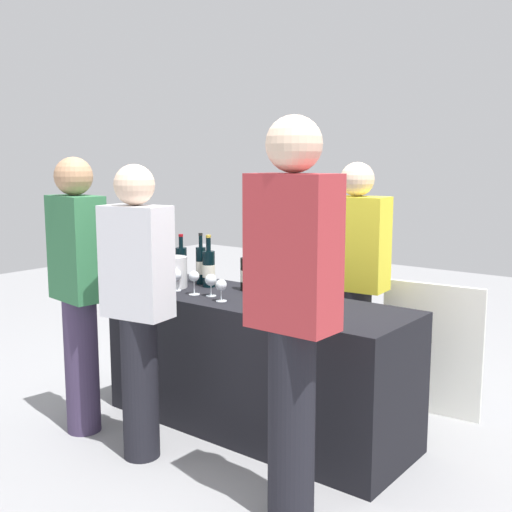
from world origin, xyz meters
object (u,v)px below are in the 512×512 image
wine_bottle_0 (181,264)px  guest_0 (78,284)px  wine_bottle_4 (281,277)px  ice_bucket (172,272)px  wine_glass_0 (169,272)px  wine_bottle_3 (246,273)px  wine_glass_2 (194,278)px  wine_bottle_2 (209,268)px  guest_2 (293,305)px  wine_bottle_1 (201,265)px  wine_glass_1 (176,276)px  wine_glass_3 (211,281)px  guest_1 (138,301)px  wine_bottle_5 (301,281)px  wine_glass_4 (221,286)px  server_pouring (355,278)px  menu_board (431,349)px

wine_bottle_0 → guest_0: guest_0 is taller
wine_bottle_4 → ice_bucket: size_ratio=1.63×
wine_glass_0 → guest_0: (-0.10, -0.61, 0.00)m
wine_glass_0 → guest_0: bearing=-99.5°
wine_bottle_3 → wine_glass_2: (-0.17, -0.29, -0.00)m
wine_bottle_2 → wine_bottle_3: wine_bottle_2 is taller
wine_bottle_3 → guest_2: guest_2 is taller
wine_bottle_1 → wine_bottle_4: wine_bottle_1 is taller
wine_bottle_2 → guest_0: (-0.32, -0.75, -0.03)m
wine_glass_1 → wine_glass_2: (0.17, -0.01, 0.01)m
wine_bottle_1 → wine_glass_0: (-0.12, -0.18, -0.03)m
wine_glass_3 → guest_1: 0.56m
wine_glass_3 → guest_2: 1.12m
wine_bottle_5 → wine_glass_4: bearing=-146.5°
wine_glass_2 → guest_0: (-0.42, -0.52, -0.01)m
wine_bottle_1 → wine_bottle_2: (0.10, -0.04, -0.00)m
wine_glass_3 → wine_glass_4: size_ratio=1.05×
wine_glass_0 → wine_glass_2: bearing=-16.5°
wine_glass_0 → wine_bottle_1: bearing=56.0°
wine_bottle_1 → guest_1: (0.29, -0.79, -0.05)m
wine_glass_3 → wine_glass_4: 0.15m
wine_bottle_0 → ice_bucket: (0.10, -0.18, -0.02)m
wine_bottle_2 → wine_bottle_3: size_ratio=1.07×
wine_glass_1 → server_pouring: size_ratio=0.09×
wine_glass_2 → guest_0: bearing=-128.8°
wine_glass_4 → ice_bucket: ice_bucket is taller
wine_bottle_0 → wine_glass_2: wine_bottle_0 is taller
server_pouring → wine_glass_1: bearing=37.6°
wine_glass_2 → wine_glass_4: size_ratio=1.13×
wine_bottle_2 → wine_glass_2: bearing=-68.1°
wine_bottle_1 → menu_board: wine_bottle_1 is taller
wine_bottle_0 → menu_board: wine_bottle_0 is taller
ice_bucket → guest_1: bearing=-59.0°
server_pouring → menu_board: bearing=-157.7°
wine_glass_1 → wine_glass_2: size_ratio=0.94×
wine_glass_4 → menu_board: wine_glass_4 is taller
server_pouring → guest_2: bearing=102.7°
wine_bottle_4 → wine_bottle_2: bearing=-175.9°
wine_glass_3 → wine_glass_4: bearing=-25.5°
wine_bottle_4 → guest_2: 1.01m
wine_glass_3 → wine_glass_4: wine_glass_3 is taller
wine_bottle_1 → wine_bottle_5: size_ratio=1.00×
wine_bottle_5 → wine_bottle_1: bearing=176.2°
server_pouring → menu_board: server_pouring is taller
server_pouring → wine_bottle_2: bearing=31.0°
wine_glass_0 → wine_glass_3: size_ratio=0.96×
guest_2 → wine_bottle_2: bearing=147.9°
wine_bottle_5 → wine_glass_1: size_ratio=2.45×
wine_glass_4 → server_pouring: (0.41, 0.81, -0.03)m
wine_bottle_1 → wine_glass_4: 0.54m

